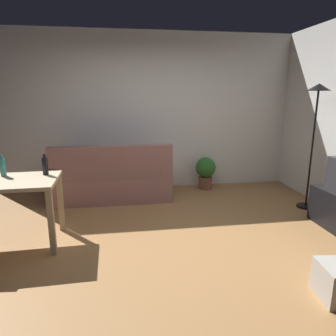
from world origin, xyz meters
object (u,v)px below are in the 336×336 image
(bottle_tall, at_px, (3,167))
(desk, at_px, (0,190))
(torchiere_lamp, at_px, (316,113))
(bottle_dark, at_px, (45,166))
(couch, at_px, (113,181))
(potted_plant, at_px, (205,171))

(bottle_tall, bearing_deg, desk, -86.91)
(torchiere_lamp, distance_m, bottle_dark, 3.67)
(desk, relative_size, bottle_tall, 4.99)
(couch, relative_size, bottle_dark, 7.63)
(bottle_tall, distance_m, bottle_dark, 0.46)
(potted_plant, bearing_deg, bottle_dark, -146.46)
(couch, height_order, desk, couch)
(couch, xyz_separation_m, torchiere_lamp, (2.88, -0.83, 1.11))
(torchiere_lamp, distance_m, desk, 4.16)
(torchiere_lamp, relative_size, desk, 1.48)
(torchiere_lamp, distance_m, potted_plant, 2.01)
(torchiere_lamp, bearing_deg, bottle_dark, -173.44)
(potted_plant, relative_size, bottle_dark, 2.37)
(torchiere_lamp, relative_size, bottle_dark, 7.52)
(couch, relative_size, torchiere_lamp, 1.01)
(couch, distance_m, torchiere_lamp, 3.20)
(torchiere_lamp, height_order, bottle_dark, torchiere_lamp)
(bottle_tall, bearing_deg, bottle_dark, -0.05)
(potted_plant, bearing_deg, bottle_tall, -150.98)
(potted_plant, xyz_separation_m, bottle_dark, (-2.34, -1.55, 0.53))
(potted_plant, bearing_deg, couch, -169.11)
(couch, height_order, potted_plant, couch)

